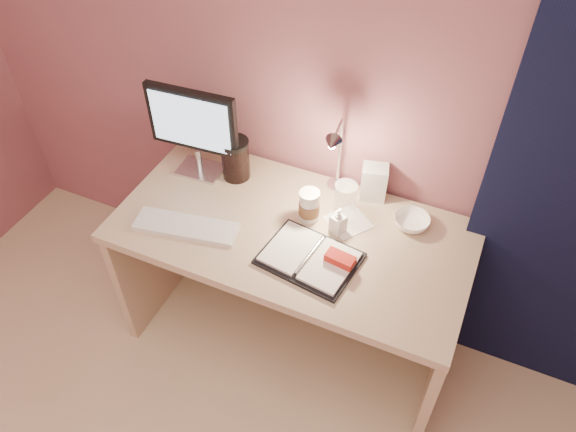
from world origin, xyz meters
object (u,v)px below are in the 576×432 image
at_px(clear_cup, 345,200).
at_px(product_box, 374,182).
at_px(keyboard, 186,226).
at_px(dark_jar, 236,161).
at_px(desk_lamp, 330,156).
at_px(monitor, 194,125).
at_px(desk, 299,254).
at_px(bowl, 412,222).
at_px(coffee_cup, 309,206).
at_px(planner, 312,258).
at_px(lotion_bottle, 338,220).

height_order(clear_cup, product_box, clear_cup).
relative_size(keyboard, product_box, 2.66).
bearing_deg(clear_cup, dark_jar, 175.87).
relative_size(product_box, desk_lamp, 0.42).
xyz_separation_m(monitor, keyboard, (0.12, -0.32, -0.24)).
distance_m(desk, dark_jar, 0.48).
height_order(bowl, dark_jar, dark_jar).
xyz_separation_m(keyboard, coffee_cup, (0.42, 0.25, 0.05)).
height_order(planner, dark_jar, dark_jar).
relative_size(desk, dark_jar, 8.44).
height_order(planner, bowl, planner).
xyz_separation_m(keyboard, clear_cup, (0.54, 0.32, 0.07)).
height_order(desk, product_box, product_box).
bearing_deg(dark_jar, desk_lamp, 2.82).
bearing_deg(keyboard, dark_jar, 73.85).
xyz_separation_m(bowl, lotion_bottle, (-0.25, -0.14, 0.04)).
bearing_deg(keyboard, lotion_bottle, 11.91).
relative_size(clear_cup, lotion_bottle, 1.34).
bearing_deg(bowl, monitor, -176.85).
bearing_deg(planner, bowl, 56.11).
height_order(keyboard, planner, planner).
height_order(monitor, keyboard, monitor).
relative_size(desk, product_box, 9.05).
xyz_separation_m(planner, lotion_bottle, (0.03, 0.18, 0.04)).
xyz_separation_m(desk, lotion_bottle, (0.17, -0.01, 0.28)).
bearing_deg(dark_jar, bowl, 0.96).
bearing_deg(lotion_bottle, bowl, 29.51).
xyz_separation_m(desk, product_box, (0.23, 0.23, 0.30)).
xyz_separation_m(keyboard, dark_jar, (0.03, 0.36, 0.07)).
distance_m(keyboard, coffee_cup, 0.49).
relative_size(coffee_cup, clear_cup, 0.86).
bearing_deg(coffee_cup, desk_lamp, 78.27).
distance_m(keyboard, clear_cup, 0.63).
bearing_deg(lotion_bottle, keyboard, -157.45).
height_order(desk, clear_cup, clear_cup).
distance_m(desk, planner, 0.33).
bearing_deg(dark_jar, planner, -33.04).
relative_size(keyboard, planner, 1.08).
bearing_deg(product_box, clear_cup, -130.23).
xyz_separation_m(desk, desk_lamp, (0.06, 0.14, 0.45)).
xyz_separation_m(clear_cup, product_box, (0.07, 0.15, -0.00)).
relative_size(planner, coffee_cup, 2.82).
relative_size(coffee_cup, product_box, 0.87).
bearing_deg(product_box, bowl, -42.50).
xyz_separation_m(monitor, dark_jar, (0.16, 0.04, -0.16)).
bearing_deg(planner, desk, 132.57).
xyz_separation_m(monitor, clear_cup, (0.66, 0.00, -0.17)).
height_order(monitor, bowl, monitor).
bearing_deg(coffee_cup, product_box, 49.27).
bearing_deg(desk_lamp, desk, -119.76).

